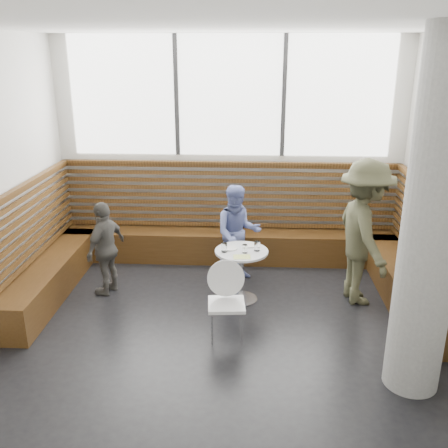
# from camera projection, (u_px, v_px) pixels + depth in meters

# --- Properties ---
(room) EXTENTS (5.00, 5.00, 3.20)m
(room) POSITION_uv_depth(u_px,v_px,m) (218.00, 199.00, 4.87)
(room) COLOR silver
(room) RESTS_ON ground
(booth) EXTENTS (5.00, 2.50, 1.44)m
(booth) POSITION_uv_depth(u_px,v_px,m) (227.00, 246.00, 6.93)
(booth) COLOR #402710
(booth) RESTS_ON ground
(concrete_column) EXTENTS (0.50, 0.50, 3.20)m
(concrete_column) POSITION_uv_depth(u_px,v_px,m) (432.00, 223.00, 4.20)
(concrete_column) COLOR gray
(concrete_column) RESTS_ON ground
(cafe_table) EXTENTS (0.65, 0.65, 0.67)m
(cafe_table) POSITION_uv_depth(u_px,v_px,m) (241.00, 265.00, 6.14)
(cafe_table) COLOR silver
(cafe_table) RESTS_ON ground
(cafe_chair) EXTENTS (0.41, 0.40, 0.85)m
(cafe_chair) POSITION_uv_depth(u_px,v_px,m) (227.00, 295.00, 5.35)
(cafe_chair) COLOR white
(cafe_chair) RESTS_ON ground
(adult_man) EXTENTS (0.84, 1.25, 1.80)m
(adult_man) POSITION_uv_depth(u_px,v_px,m) (364.00, 233.00, 6.01)
(adult_man) COLOR #45452E
(adult_man) RESTS_ON ground
(child_back) EXTENTS (0.72, 0.60, 1.31)m
(child_back) POSITION_uv_depth(u_px,v_px,m) (238.00, 233.00, 6.70)
(child_back) COLOR #6976B7
(child_back) RESTS_ON ground
(child_left) EXTENTS (0.53, 0.77, 1.22)m
(child_left) POSITION_uv_depth(u_px,v_px,m) (106.00, 248.00, 6.31)
(child_left) COLOR #55524D
(child_left) RESTS_ON ground
(plate_near) EXTENTS (0.19, 0.19, 0.01)m
(plate_near) POSITION_uv_depth(u_px,v_px,m) (230.00, 248.00, 6.13)
(plate_near) COLOR white
(plate_near) RESTS_ON cafe_table
(plate_far) EXTENTS (0.20, 0.20, 0.01)m
(plate_far) POSITION_uv_depth(u_px,v_px,m) (249.00, 245.00, 6.23)
(plate_far) COLOR white
(plate_far) RESTS_ON cafe_table
(glass_left) EXTENTS (0.07, 0.07, 0.11)m
(glass_left) POSITION_uv_depth(u_px,v_px,m) (224.00, 247.00, 6.02)
(glass_left) COLOR white
(glass_left) RESTS_ON cafe_table
(glass_mid) EXTENTS (0.07, 0.07, 0.10)m
(glass_mid) POSITION_uv_depth(u_px,v_px,m) (245.00, 249.00, 5.99)
(glass_mid) COLOR white
(glass_mid) RESTS_ON cafe_table
(glass_right) EXTENTS (0.07, 0.07, 0.12)m
(glass_right) POSITION_uv_depth(u_px,v_px,m) (257.00, 246.00, 6.05)
(glass_right) COLOR white
(glass_right) RESTS_ON cafe_table
(menu_card) EXTENTS (0.21, 0.16, 0.00)m
(menu_card) POSITION_uv_depth(u_px,v_px,m) (242.00, 257.00, 5.88)
(menu_card) COLOR #A5C64C
(menu_card) RESTS_ON cafe_table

